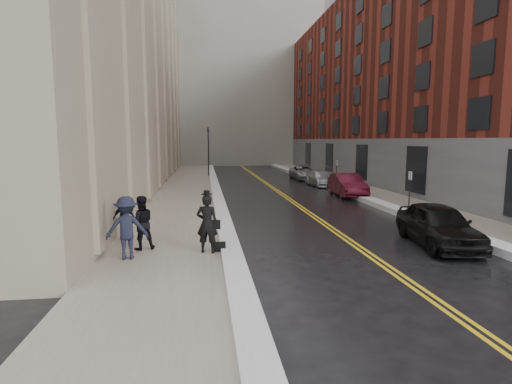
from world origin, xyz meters
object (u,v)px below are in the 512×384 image
object	(u,v)px
pedestrian_a	(141,223)
pedestrian_c	(125,219)
car_silver_far	(305,172)
car_silver_near	(321,178)
car_maroon	(347,185)
pedestrian_main	(207,224)
car_black	(438,225)
pedestrian_b	(127,228)

from	to	relation	value
pedestrian_a	pedestrian_c	world-z (taller)	pedestrian_a
car_silver_far	car_silver_near	bearing A→B (deg)	-89.80
car_maroon	pedestrian_main	distance (m)	16.62
car_silver_far	pedestrian_main	distance (m)	27.17
car_silver_far	pedestrian_a	world-z (taller)	pedestrian_a
car_silver_near	pedestrian_a	xyz separation A→B (m)	(-12.05, -19.09, 0.44)
car_silver_near	car_silver_far	bearing A→B (deg)	86.51
car_black	car_maroon	distance (m)	13.13
car_black	pedestrian_a	bearing A→B (deg)	-173.96
car_black	pedestrian_c	distance (m)	11.69
pedestrian_main	pedestrian_a	distance (m)	2.36
pedestrian_b	pedestrian_main	bearing A→B (deg)	-178.98
car_black	pedestrian_c	xyz separation A→B (m)	(-11.55, 1.80, 0.16)
car_silver_near	pedestrian_a	bearing A→B (deg)	-125.74
car_black	pedestrian_b	world-z (taller)	pedestrian_b
car_silver_far	car_black	bearing A→B (deg)	-92.81
pedestrian_c	car_silver_far	bearing A→B (deg)	-98.98
pedestrian_c	pedestrian_b	bearing A→B (deg)	122.31
car_black	pedestrian_main	distance (m)	8.50
car_silver_far	pedestrian_main	world-z (taller)	pedestrian_main
car_maroon	car_silver_far	world-z (taller)	car_maroon
car_black	pedestrian_main	xyz separation A→B (m)	(-8.48, -0.36, 0.34)
car_maroon	pedestrian_c	world-z (taller)	pedestrian_c
car_black	car_silver_far	xyz separation A→B (m)	(1.31, 24.98, -0.10)
pedestrian_main	car_maroon	bearing A→B (deg)	-112.76
pedestrian_b	pedestrian_c	world-z (taller)	pedestrian_b
car_silver_far	pedestrian_main	xyz separation A→B (m)	(-9.79, -25.34, 0.44)
car_silver_near	pedestrian_c	distance (m)	21.84
pedestrian_b	car_silver_near	bearing A→B (deg)	-128.61
pedestrian_main	pedestrian_a	xyz separation A→B (m)	(-2.25, 0.71, -0.05)
car_maroon	pedestrian_c	xyz separation A→B (m)	(-12.86, -11.27, 0.16)
pedestrian_main	pedestrian_b	bearing A→B (deg)	21.56
car_silver_far	pedestrian_a	size ratio (longest dim) A/B	2.69
car_black	pedestrian_b	distance (m)	11.04
pedestrian_main	pedestrian_c	xyz separation A→B (m)	(-3.07, 2.15, -0.19)
car_maroon	pedestrian_c	size ratio (longest dim) A/B	3.00
pedestrian_a	pedestrian_c	distance (m)	1.66
pedestrian_c	pedestrian_main	bearing A→B (deg)	165.00
pedestrian_a	car_black	bearing A→B (deg)	160.62
car_maroon	car_silver_near	distance (m)	6.38
pedestrian_b	pedestrian_c	bearing A→B (deg)	-84.92
car_maroon	pedestrian_a	world-z (taller)	pedestrian_a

